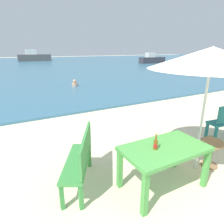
% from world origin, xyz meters
% --- Properties ---
extents(ground_plane, '(120.00, 120.00, 0.00)m').
position_xyz_m(ground_plane, '(0.00, 0.00, 0.00)').
color(ground_plane, beige).
extents(sea_water, '(120.00, 50.00, 0.08)m').
position_xyz_m(sea_water, '(0.00, 30.00, 0.04)').
color(sea_water, '#386B84').
rests_on(sea_water, ground_plane).
extents(picnic_table_green, '(1.40, 0.80, 0.76)m').
position_xyz_m(picnic_table_green, '(-0.69, 0.58, 0.65)').
color(picnic_table_green, '#4C9E47').
rests_on(picnic_table_green, ground_plane).
extents(beer_bottle_amber, '(0.07, 0.07, 0.26)m').
position_xyz_m(beer_bottle_amber, '(-0.87, 0.60, 0.85)').
color(beer_bottle_amber, brown).
rests_on(beer_bottle_amber, picnic_table_green).
extents(patio_umbrella, '(2.10, 2.10, 2.30)m').
position_xyz_m(patio_umbrella, '(0.26, 0.66, 2.12)').
color(patio_umbrella, silver).
rests_on(patio_umbrella, ground_plane).
extents(side_table_wood, '(0.44, 0.44, 0.54)m').
position_xyz_m(side_table_wood, '(0.59, 0.59, 0.35)').
color(side_table_wood, olive).
rests_on(side_table_wood, ground_plane).
extents(bench_green_right, '(0.89, 1.23, 0.95)m').
position_xyz_m(bench_green_right, '(-1.87, 1.28, 0.54)').
color(bench_green_right, '#3D8C42').
rests_on(bench_green_right, ground_plane).
extents(swimmer_person, '(0.34, 0.34, 0.41)m').
position_xyz_m(swimmer_person, '(0.85, 9.98, 0.24)').
color(swimmer_person, tan).
rests_on(swimmer_person, sea_water).
extents(boat_ferry, '(4.38, 1.20, 1.59)m').
position_xyz_m(boat_ferry, '(17.81, 23.23, 0.65)').
color(boat_ferry, '#38383F').
rests_on(boat_ferry, sea_water).
extents(boat_barge, '(5.69, 1.55, 2.07)m').
position_xyz_m(boat_barge, '(2.23, 37.80, 0.82)').
color(boat_barge, '#4C4C4C').
rests_on(boat_barge, sea_water).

